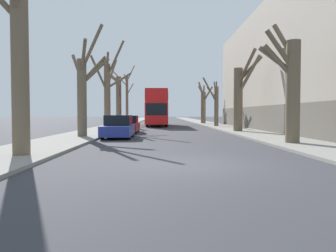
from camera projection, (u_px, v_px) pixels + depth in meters
The scene contains 16 objects.
ground_plane at pixel (186, 165), 10.03m from camera, with size 300.00×300.00×0.00m, color #333338.
sidewalk_left at pixel (131, 122), 59.84m from camera, with size 3.44×120.00×0.12m, color gray.
sidewalk_right at pixel (199, 122), 60.11m from camera, with size 3.44×120.00×0.12m, color gray.
building_facade_right at pixel (306, 71), 30.82m from camera, with size 10.08×30.74×11.16m.
street_tree_left_0 at pixel (17, 63), 11.36m from camera, with size 2.56×3.67×7.31m.
street_tree_left_1 at pixel (84, 90), 20.77m from camera, with size 2.58×2.44×7.08m.
street_tree_left_2 at pixel (108, 91), 29.68m from camera, with size 3.50×3.30×8.05m.
street_tree_left_3 at pixel (118, 99), 38.99m from camera, with size 2.20×3.49×6.62m.
street_tree_left_4 at pixel (127, 96), 48.95m from camera, with size 3.10×4.35×8.88m.
street_tree_right_0 at pixel (290, 85), 16.33m from camera, with size 1.97×2.08×6.19m.
street_tree_right_1 at pixel (240, 95), 27.03m from camera, with size 1.98×2.37×6.66m.
street_tree_right_2 at pixel (216, 103), 38.07m from camera, with size 2.13×3.40×5.63m.
street_tree_right_3 at pixel (203, 105), 49.34m from camera, with size 2.02×3.41×6.37m.
double_decker_bus at pixel (157, 106), 41.52m from camera, with size 2.61×11.68×4.36m.
parked_car_0 at pixel (118, 127), 20.90m from camera, with size 1.81×3.94×1.46m.
parked_car_1 at pixel (128, 125), 26.81m from camera, with size 1.74×4.51×1.40m.
Camera 1 is at (-0.76, -9.96, 1.58)m, focal length 35.00 mm.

